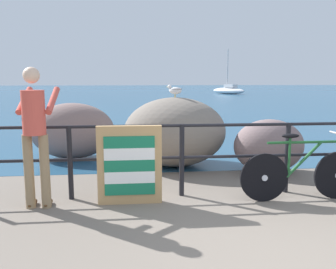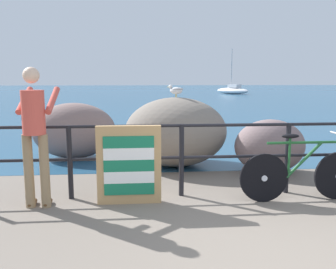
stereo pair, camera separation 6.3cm
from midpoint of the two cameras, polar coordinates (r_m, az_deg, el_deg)
name	(u,v)px [view 1 (the left image)]	position (r m, az deg, el deg)	size (l,w,h in m)	color
ground_plane	(155,106)	(22.90, -2.14, 4.68)	(120.00, 120.00, 0.10)	#6B6056
sea_surface	(143,91)	(51.11, -4.12, 7.05)	(120.00, 90.00, 0.01)	navy
promenade_railing	(235,150)	(5.10, 10.44, -2.46)	(7.73, 0.07, 1.02)	black
bicycle	(312,166)	(5.18, 21.85, -4.79)	(1.70, 0.48, 0.92)	black
person_at_railing	(35,131)	(4.74, -20.95, 0.54)	(0.46, 0.64, 1.78)	#8C7251
folded_deckchair_stack	(130,165)	(4.68, -6.57, -4.91)	(0.84, 0.10, 1.04)	tan
breakwater_boulder_main	(175,132)	(6.68, 0.85, 0.43)	(1.92, 1.65, 1.30)	slate
breakwater_boulder_left	(73,131)	(7.59, -15.34, 0.58)	(1.72, 1.05, 1.15)	#7B635F
breakwater_boulder_right	(269,146)	(6.46, 15.64, -1.79)	(1.24, 0.88, 0.94)	#735F5F
seagull	(175,90)	(6.62, 0.87, 7.20)	(0.32, 0.25, 0.23)	gold
sailboat	(229,90)	(39.91, 9.67, 7.04)	(3.48, 4.40, 4.90)	white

